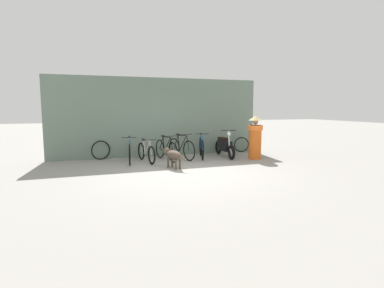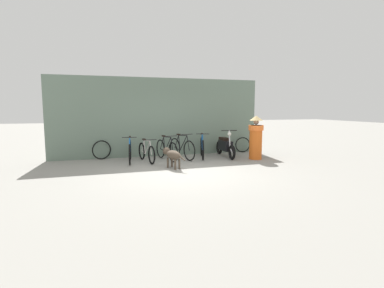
{
  "view_description": "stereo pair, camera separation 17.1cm",
  "coord_description": "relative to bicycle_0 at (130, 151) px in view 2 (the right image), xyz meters",
  "views": [
    {
      "loc": [
        -2.47,
        -8.06,
        1.84
      ],
      "look_at": [
        0.65,
        1.08,
        0.65
      ],
      "focal_mm": 28.0,
      "sensor_mm": 36.0,
      "label": 1
    },
    {
      "loc": [
        -2.31,
        -8.11,
        1.84
      ],
      "look_at": [
        0.65,
        1.08,
        0.65
      ],
      "focal_mm": 28.0,
      "sensor_mm": 36.0,
      "label": 2
    }
  ],
  "objects": [
    {
      "name": "ground_plane",
      "position": [
        1.25,
        -1.96,
        -0.37
      ],
      "size": [
        60.0,
        60.0,
        0.0
      ],
      "primitive_type": "plane",
      "color": "gray"
    },
    {
      "name": "shop_wall_back",
      "position": [
        1.25,
        1.11,
        1.1
      ],
      "size": [
        7.96,
        0.2,
        2.93
      ],
      "color": "slate",
      "rests_on": "ground"
    },
    {
      "name": "bicycle_0",
      "position": [
        0.0,
        0.0,
        0.0
      ],
      "size": [
        0.46,
        1.77,
        0.89
      ],
      "rotation": [
        0.0,
        0.0,
        -1.7
      ],
      "color": "black",
      "rests_on": "ground"
    },
    {
      "name": "bicycle_1",
      "position": [
        0.54,
        -0.09,
        -0.04
      ],
      "size": [
        0.46,
        1.6,
        0.8
      ],
      "rotation": [
        0.0,
        0.0,
        -1.4
      ],
      "color": "black",
      "rests_on": "ground"
    },
    {
      "name": "bicycle_2",
      "position": [
        1.27,
        0.06,
        -0.0
      ],
      "size": [
        0.51,
        1.66,
        0.88
      ],
      "rotation": [
        0.0,
        0.0,
        -1.35
      ],
      "color": "black",
      "rests_on": "ground"
    },
    {
      "name": "bicycle_3",
      "position": [
        1.84,
        0.1,
        0.01
      ],
      "size": [
        0.57,
        1.62,
        0.92
      ],
      "rotation": [
        0.0,
        0.0,
        -1.29
      ],
      "color": "black",
      "rests_on": "ground"
    },
    {
      "name": "bicycle_4",
      "position": [
        2.61,
        0.12,
        0.01
      ],
      "size": [
        0.58,
        1.63,
        0.92
      ],
      "rotation": [
        0.0,
        0.0,
        -1.86
      ],
      "color": "black",
      "rests_on": "ground"
    },
    {
      "name": "motorcycle",
      "position": [
        3.5,
        0.04,
        0.04
      ],
      "size": [
        0.58,
        1.9,
        1.03
      ],
      "rotation": [
        0.0,
        0.0,
        -1.64
      ],
      "color": "black",
      "rests_on": "ground"
    },
    {
      "name": "stray_dog",
      "position": [
        1.11,
        -1.36,
        0.04
      ],
      "size": [
        0.52,
        1.09,
        0.6
      ],
      "rotation": [
        0.0,
        0.0,
        1.92
      ],
      "color": "#4C3F33",
      "rests_on": "ground"
    },
    {
      "name": "person_in_robes",
      "position": [
        4.33,
        -0.73,
        0.42
      ],
      "size": [
        0.59,
        0.59,
        1.54
      ],
      "rotation": [
        0.0,
        0.0,
        3.0
      ],
      "color": "orange",
      "rests_on": "ground"
    },
    {
      "name": "spare_tire_left",
      "position": [
        -0.9,
        0.86,
        -0.03
      ],
      "size": [
        0.66,
        0.23,
        0.68
      ],
      "rotation": [
        0.0,
        0.0,
        0.29
      ],
      "color": "black",
      "rests_on": "ground"
    },
    {
      "name": "spare_tire_right",
      "position": [
        4.65,
        0.87,
        -0.06
      ],
      "size": [
        0.62,
        0.16,
        0.62
      ],
      "rotation": [
        0.0,
        0.0,
        -0.2
      ],
      "color": "black",
      "rests_on": "ground"
    }
  ]
}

